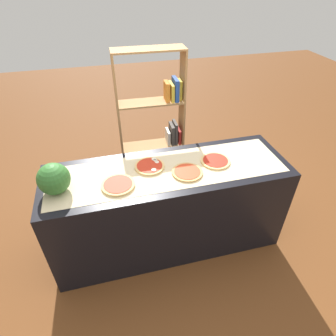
% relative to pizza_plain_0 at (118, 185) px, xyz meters
% --- Properties ---
extents(ground_plane, '(12.00, 12.00, 0.00)m').
position_rel_pizza_plain_0_xyz_m(ground_plane, '(0.43, 0.11, -0.90)').
color(ground_plane, brown).
extents(counter, '(2.08, 0.68, 0.88)m').
position_rel_pizza_plain_0_xyz_m(counter, '(0.43, 0.11, -0.45)').
color(counter, black).
rests_on(counter, ground_plane).
extents(parchment_paper, '(1.96, 0.53, 0.00)m').
position_rel_pizza_plain_0_xyz_m(parchment_paper, '(0.43, 0.11, -0.01)').
color(parchment_paper, beige).
rests_on(parchment_paper, counter).
extents(pizza_plain_0, '(0.26, 0.26, 0.02)m').
position_rel_pizza_plain_0_xyz_m(pizza_plain_0, '(0.00, 0.00, 0.00)').
color(pizza_plain_0, '#DBB26B').
rests_on(pizza_plain_0, parchment_paper).
extents(pizza_mozzarella_1, '(0.25, 0.25, 0.03)m').
position_rel_pizza_plain_0_xyz_m(pizza_mozzarella_1, '(0.29, 0.18, -0.00)').
color(pizza_mozzarella_1, '#DBB26B').
rests_on(pizza_mozzarella_1, parchment_paper).
extents(pizza_plain_2, '(0.26, 0.26, 0.02)m').
position_rel_pizza_plain_0_xyz_m(pizza_plain_2, '(0.57, 0.02, -0.00)').
color(pizza_plain_2, tan).
rests_on(pizza_plain_2, parchment_paper).
extents(pizza_plain_3, '(0.26, 0.26, 0.02)m').
position_rel_pizza_plain_0_xyz_m(pizza_plain_3, '(0.85, 0.12, -0.00)').
color(pizza_plain_3, '#DBB26B').
rests_on(pizza_plain_3, parchment_paper).
extents(watermelon, '(0.24, 0.24, 0.24)m').
position_rel_pizza_plain_0_xyz_m(watermelon, '(-0.45, 0.06, 0.11)').
color(watermelon, '#2D6628').
rests_on(watermelon, counter).
extents(bookshelf, '(0.73, 0.25, 1.62)m').
position_rel_pizza_plain_0_xyz_m(bookshelf, '(0.56, 1.05, -0.19)').
color(bookshelf, '#A87A47').
rests_on(bookshelf, ground_plane).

